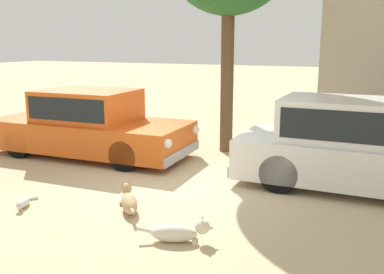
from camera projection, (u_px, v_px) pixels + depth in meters
name	position (u px, v px, depth m)	size (l,w,h in m)	color
ground_plane	(168.00, 186.00, 7.80)	(80.00, 80.00, 0.00)	tan
parked_sedan_nearest	(89.00, 123.00, 9.84)	(4.71, 1.92, 1.49)	#D15619
parked_sedan_second	(362.00, 144.00, 7.53)	(4.52, 1.79, 1.58)	silver
stray_dog_spotted	(180.00, 232.00, 5.62)	(0.97, 0.44, 0.34)	beige
stray_dog_tan	(129.00, 201.00, 6.67)	(0.71, 0.87, 0.36)	tan
stray_cat	(24.00, 202.00, 6.82)	(0.34, 0.60, 0.16)	beige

